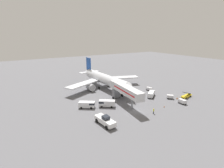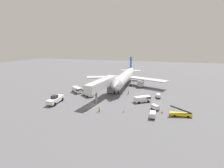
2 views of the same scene
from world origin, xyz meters
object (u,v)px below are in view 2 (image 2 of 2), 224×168
(airplane_at_gate, at_px, (125,77))
(belt_loader_truck, at_px, (181,114))
(service_van_far_left, at_px, (143,99))
(safety_cone_alpha, at_px, (122,92))
(ground_crew_worker_foreground, at_px, (128,92))
(safety_cone_bravo, at_px, (162,112))
(pushback_tug, at_px, (55,99))
(safety_cone_charlie, at_px, (124,111))
(baggage_cart_near_center, at_px, (155,107))
(baggage_cart_near_right, at_px, (158,96))
(ground_crew_worker_midground, at_px, (99,108))
(jet_bridge, at_px, (104,84))
(baggage_cart_outer_left, at_px, (153,115))
(service_van_mid_center, at_px, (88,92))
(service_van_rear_right, at_px, (77,90))

(airplane_at_gate, distance_m, belt_loader_truck, 35.22)
(service_van_far_left, height_order, safety_cone_alpha, service_van_far_left)
(ground_crew_worker_foreground, bearing_deg, safety_cone_bravo, -48.80)
(pushback_tug, height_order, belt_loader_truck, belt_loader_truck)
(safety_cone_bravo, xyz_separation_m, safety_cone_charlie, (-10.28, -2.81, -0.08))
(pushback_tug, xyz_separation_m, baggage_cart_near_center, (31.18, 4.20, -0.42))
(baggage_cart_near_center, relative_size, baggage_cart_near_right, 0.93)
(belt_loader_truck, height_order, safety_cone_bravo, belt_loader_truck)
(ground_crew_worker_midground, bearing_deg, service_van_far_left, 48.61)
(jet_bridge, bearing_deg, safety_cone_bravo, -19.65)
(jet_bridge, distance_m, service_van_far_left, 14.29)
(pushback_tug, relative_size, safety_cone_alpha, 11.59)
(belt_loader_truck, distance_m, safety_cone_alpha, 25.78)
(baggage_cart_near_center, relative_size, safety_cone_charlie, 4.29)
(baggage_cart_outer_left, bearing_deg, ground_crew_worker_midground, -177.69)
(safety_cone_alpha, bearing_deg, service_van_mid_center, -146.90)
(service_van_rear_right, bearing_deg, safety_cone_charlie, -30.87)
(baggage_cart_outer_left, relative_size, baggage_cart_near_right, 0.96)
(baggage_cart_near_center, height_order, ground_crew_worker_midground, ground_crew_worker_midground)
(airplane_at_gate, bearing_deg, safety_cone_charlie, -77.29)
(safety_cone_bravo, height_order, safety_cone_charlie, safety_cone_bravo)
(service_van_rear_right, height_order, ground_crew_worker_foreground, service_van_rear_right)
(jet_bridge, height_order, safety_cone_charlie, jet_bridge)
(service_van_mid_center, bearing_deg, jet_bridge, -7.41)
(pushback_tug, distance_m, safety_cone_alpha, 25.20)
(ground_crew_worker_foreground, distance_m, safety_cone_charlie, 17.67)
(baggage_cart_outer_left, height_order, safety_cone_alpha, baggage_cart_outer_left)
(service_van_mid_center, height_order, baggage_cart_near_right, service_van_mid_center)
(baggage_cart_outer_left, bearing_deg, service_van_far_left, 109.54)
(airplane_at_gate, bearing_deg, baggage_cart_outer_left, -64.51)
(service_van_mid_center, xyz_separation_m, baggage_cart_near_right, (25.09, 5.52, -0.52))
(baggage_cart_outer_left, height_order, ground_crew_worker_midground, ground_crew_worker_midground)
(pushback_tug, relative_size, baggage_cart_near_right, 2.69)
(jet_bridge, relative_size, ground_crew_worker_foreground, 10.66)
(safety_cone_alpha, bearing_deg, ground_crew_worker_midground, -94.48)
(airplane_at_gate, relative_size, service_van_far_left, 7.21)
(airplane_at_gate, xyz_separation_m, baggage_cart_outer_left, (14.70, -30.84, -3.48))
(service_van_far_left, xyz_separation_m, baggage_cart_near_right, (4.69, 6.03, -0.33))
(jet_bridge, bearing_deg, airplane_at_gate, 81.16)
(jet_bridge, xyz_separation_m, baggage_cart_outer_left, (17.77, -11.13, -4.35))
(safety_cone_bravo, bearing_deg, service_van_rear_right, 162.04)
(belt_loader_truck, distance_m, service_van_far_left, 13.78)
(service_van_mid_center, distance_m, baggage_cart_outer_left, 27.26)
(service_van_far_left, height_order, baggage_cart_near_right, service_van_far_left)
(baggage_cart_near_right, xyz_separation_m, safety_cone_charlie, (-8.62, -16.36, -0.49))
(service_van_mid_center, bearing_deg, safety_cone_bravo, -16.71)
(service_van_rear_right, distance_m, service_van_mid_center, 6.53)
(airplane_at_gate, bearing_deg, pushback_tug, -118.97)
(belt_loader_truck, bearing_deg, service_van_far_left, 143.75)
(baggage_cart_near_center, relative_size, safety_cone_bravo, 3.41)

